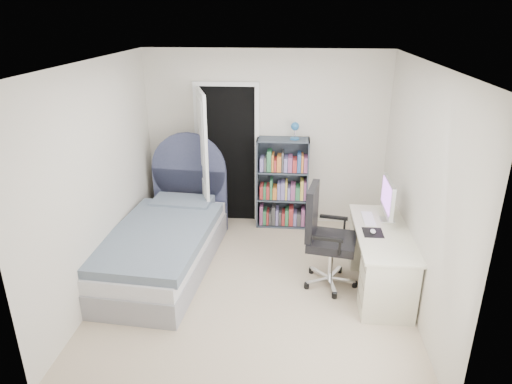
# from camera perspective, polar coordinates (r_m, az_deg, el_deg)

# --- Properties ---
(room_shell) EXTENTS (3.50, 3.70, 2.60)m
(room_shell) POSITION_cam_1_polar(r_m,az_deg,el_deg) (4.83, -0.19, 1.03)
(room_shell) COLOR tan
(room_shell) RESTS_ON ground
(door) EXTENTS (0.92, 0.80, 2.06)m
(door) POSITION_cam_1_polar(r_m,az_deg,el_deg) (6.43, -5.51, 4.20)
(door) COLOR black
(door) RESTS_ON ground
(bed) EXTENTS (1.26, 2.39, 1.43)m
(bed) POSITION_cam_1_polar(r_m,az_deg,el_deg) (5.75, -11.20, -6.00)
(bed) COLOR gray
(bed) RESTS_ON ground
(nightstand) EXTENTS (0.44, 0.44, 0.64)m
(nightstand) POSITION_cam_1_polar(r_m,az_deg,el_deg) (6.75, -8.89, -0.61)
(nightstand) COLOR tan
(nightstand) RESTS_ON ground
(floor_lamp) EXTENTS (0.19, 0.19, 1.30)m
(floor_lamp) POSITION_cam_1_polar(r_m,az_deg,el_deg) (6.71, -7.97, 0.27)
(floor_lamp) COLOR silver
(floor_lamp) RESTS_ON ground
(bookcase) EXTENTS (0.73, 0.31, 1.55)m
(bookcase) POSITION_cam_1_polar(r_m,az_deg,el_deg) (6.58, 3.42, 0.67)
(bookcase) COLOR #3C4552
(bookcase) RESTS_ON ground
(desk) EXTENTS (0.58, 1.46, 1.19)m
(desk) POSITION_cam_1_polar(r_m,az_deg,el_deg) (5.36, 15.25, -7.75)
(desk) COLOR beige
(desk) RESTS_ON ground
(office_chair) EXTENTS (0.64, 0.66, 1.19)m
(office_chair) POSITION_cam_1_polar(r_m,az_deg,el_deg) (5.18, 8.47, -4.97)
(office_chair) COLOR silver
(office_chair) RESTS_ON ground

